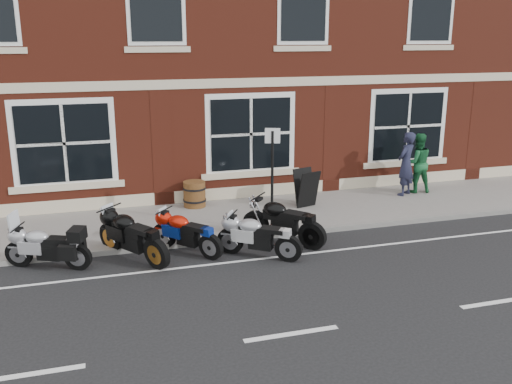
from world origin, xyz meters
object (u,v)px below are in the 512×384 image
Objects in this scene: moto_touring_silver at (45,245)px; barrel_planter at (195,194)px; moto_naked_black at (282,219)px; pedestrian_left at (406,164)px; pedestrian_right at (417,163)px; parking_sign at (272,173)px; moto_sport_silver at (258,235)px; moto_sport_black at (132,234)px; moto_sport_red at (186,232)px; a_board_sign at (306,188)px.

barrel_planter is (3.69, 3.06, -0.03)m from moto_touring_silver.
moto_naked_black is 5.27m from pedestrian_left.
pedestrian_right is 0.71× the size of parking_sign.
moto_sport_silver is (4.36, -0.68, 0.00)m from moto_touring_silver.
moto_sport_black is 1.19× the size of moto_sport_silver.
barrel_planter is at bearing 5.19° from pedestrian_right.
pedestrian_right reaches higher than moto_sport_silver.
moto_sport_red is 7.33m from pedestrian_left.
moto_naked_black is at bearing -4.98° from pedestrian_left.
pedestrian_right is at bearing -23.25° from moto_sport_silver.
moto_touring_silver is 6.98m from a_board_sign.
moto_sport_black is 1.10× the size of moto_naked_black.
pedestrian_right reaches higher than a_board_sign.
moto_touring_silver is 0.70× the size of parking_sign.
moto_sport_red is 0.62× the size of parking_sign.
pedestrian_left is 1.05× the size of pedestrian_right.
a_board_sign reaches higher than moto_sport_black.
parking_sign is (-4.73, -1.93, 0.50)m from pedestrian_left.
moto_touring_silver is at bearing -176.99° from a_board_sign.
a_board_sign is at bearing 16.10° from moto_naked_black.
parking_sign is at bearing -10.56° from pedestrian_left.
moto_touring_silver is at bearing 139.86° from moto_sport_red.
moto_touring_silver is 1.76m from moto_sport_black.
moto_touring_silver reaches higher than barrel_planter.
moto_sport_red is 2.19× the size of barrel_planter.
moto_touring_silver is at bearing 139.66° from moto_naked_black.
moto_sport_black is at bearing 26.20° from pedestrian_right.
pedestrian_right is at bearing -13.28° from moto_naked_black.
pedestrian_left is (6.88, 2.45, 0.56)m from moto_sport_red.
barrel_planter is at bearing 137.73° from parking_sign.
parking_sign reaches higher than moto_sport_red.
barrel_planter is at bearing -38.43° from pedestrian_left.
pedestrian_right is at bearing -16.03° from moto_sport_black.
moto_naked_black reaches higher than moto_sport_red.
parking_sign reaches higher than moto_sport_silver.
moto_naked_black is at bearing -61.47° from parking_sign.
pedestrian_left is (5.45, 3.14, 0.55)m from moto_sport_silver.
moto_sport_black reaches higher than moto_naked_black.
moto_sport_red is 7.86m from pedestrian_right.
moto_sport_black is at bearing -151.44° from parking_sign.
moto_sport_red is 1.16m from moto_sport_black.
moto_sport_red is 2.24m from moto_naked_black.
parking_sign is at bearing -26.72° from moto_sport_red.
pedestrian_left is (9.80, 2.46, 0.56)m from moto_touring_silver.
barrel_planter is (-1.48, 3.05, -0.09)m from moto_naked_black.
barrel_planter is (-2.94, 0.85, -0.16)m from a_board_sign.
pedestrian_left reaches higher than moto_naked_black.
moto_touring_silver is at bearing 145.43° from moto_sport_black.
moto_sport_silver reaches higher than moto_sport_red.
parking_sign is (-5.23, -2.12, 0.55)m from pedestrian_right.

